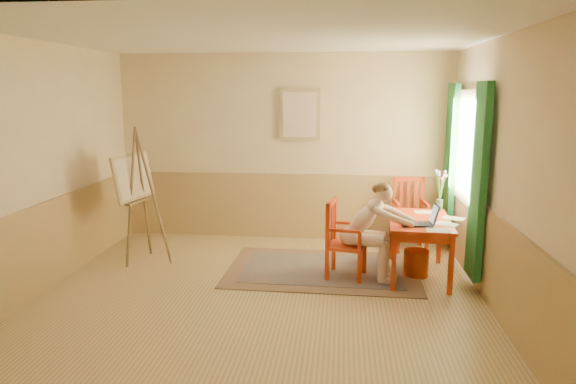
# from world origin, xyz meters

# --- Properties ---
(room) EXTENTS (5.04, 4.54, 2.84)m
(room) POSITION_xyz_m (0.00, 0.00, 1.40)
(room) COLOR tan
(room) RESTS_ON ground
(wainscot) EXTENTS (5.00, 4.50, 1.00)m
(wainscot) POSITION_xyz_m (0.00, 0.80, 0.50)
(wainscot) COLOR tan
(wainscot) RESTS_ON room
(window) EXTENTS (0.12, 2.01, 2.20)m
(window) POSITION_xyz_m (2.42, 1.10, 1.35)
(window) COLOR white
(window) RESTS_ON room
(wall_portrait) EXTENTS (0.60, 0.05, 0.76)m
(wall_portrait) POSITION_xyz_m (0.25, 2.20, 1.90)
(wall_portrait) COLOR tan
(wall_portrait) RESTS_ON room
(rug) EXTENTS (2.43, 1.65, 0.02)m
(rug) POSITION_xyz_m (0.67, 0.77, 0.01)
(rug) COLOR #8C7251
(rug) RESTS_ON room
(table) EXTENTS (0.79, 1.24, 0.72)m
(table) POSITION_xyz_m (1.84, 0.68, 0.63)
(table) COLOR red
(table) RESTS_ON room
(chair_left) EXTENTS (0.51, 0.50, 0.95)m
(chair_left) POSITION_xyz_m (0.92, 0.55, 0.48)
(chair_left) COLOR red
(chair_left) RESTS_ON room
(chair_back) EXTENTS (0.49, 0.50, 1.02)m
(chair_back) POSITION_xyz_m (1.87, 1.83, 0.51)
(chair_back) COLOR red
(chair_back) RESTS_ON room
(figure) EXTENTS (0.92, 0.48, 1.20)m
(figure) POSITION_xyz_m (1.23, 0.49, 0.66)
(figure) COLOR beige
(figure) RESTS_ON room
(laptop) EXTENTS (0.42, 0.26, 0.25)m
(laptop) POSITION_xyz_m (1.82, 0.41, 0.77)
(laptop) COLOR #1E2338
(laptop) RESTS_ON table
(papers) EXTENTS (0.59, 1.08, 0.00)m
(papers) POSITION_xyz_m (2.07, 0.62, 0.72)
(papers) COLOR white
(papers) RESTS_ON table
(vase) EXTENTS (0.17, 0.26, 0.53)m
(vase) POSITION_xyz_m (2.16, 1.24, 0.96)
(vase) COLOR #3F724C
(vase) RESTS_ON table
(wastebasket) EXTENTS (0.32, 0.32, 0.32)m
(wastebasket) POSITION_xyz_m (1.82, 0.69, 0.16)
(wastebasket) COLOR #AA2F0A
(wastebasket) RESTS_ON room
(easel) EXTENTS (0.66, 0.81, 1.80)m
(easel) POSITION_xyz_m (-1.80, 0.91, 1.07)
(easel) COLOR brown
(easel) RESTS_ON room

